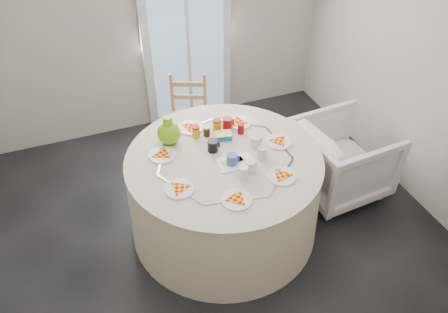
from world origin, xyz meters
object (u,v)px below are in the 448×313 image
object	(u,v)px
green_pitcher	(169,135)
wooden_chair	(188,117)
table	(224,195)
armchair	(342,157)

from	to	relation	value
green_pitcher	wooden_chair	bearing A→B (deg)	49.05
wooden_chair	table	bearing A→B (deg)	-69.35
table	wooden_chair	xyz separation A→B (m)	(0.03, 1.12, 0.09)
armchair	green_pitcher	bearing A→B (deg)	75.40
table	green_pitcher	distance (m)	0.70
armchair	green_pitcher	distance (m)	1.67
table	wooden_chair	bearing A→B (deg)	88.34
green_pitcher	table	bearing A→B (deg)	-58.80
table	green_pitcher	xyz separation A→B (m)	(-0.35, 0.35, 0.49)
wooden_chair	armchair	distance (m)	1.60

